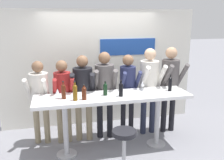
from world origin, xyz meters
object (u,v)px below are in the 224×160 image
(person_far_right, at_px, (170,80))
(wine_bottle_3, at_px, (170,83))
(wine_glass_1, at_px, (143,84))
(wine_bottle_5, at_px, (75,92))
(person_center_right, at_px, (128,86))
(bar_stool, at_px, (124,145))
(person_right, at_px, (149,82))
(wine_glass_0, at_px, (57,92))
(tasting_table, at_px, (113,103))
(person_far_left, at_px, (39,94))
(wine_bottle_0, at_px, (63,91))
(person_center, at_px, (105,86))
(wine_bottle_2, at_px, (121,89))
(person_center_left, at_px, (83,89))
(wine_bottle_1, at_px, (84,93))
(person_left, at_px, (63,93))
(wine_bottle_4, at_px, (105,89))

(person_far_right, xyz_separation_m, wine_bottle_3, (-0.23, -0.47, 0.07))
(person_far_right, xyz_separation_m, wine_glass_1, (-0.72, -0.33, 0.05))
(wine_bottle_3, distance_m, wine_bottle_5, 1.76)
(person_center_right, distance_m, wine_bottle_5, 1.28)
(bar_stool, xyz_separation_m, wine_bottle_5, (-0.68, 0.57, 0.73))
(person_right, bearing_deg, person_far_right, -5.31)
(wine_glass_0, bearing_deg, wine_glass_1, 5.04)
(tasting_table, distance_m, wine_bottle_3, 1.12)
(bar_stool, bearing_deg, person_far_left, 135.98)
(wine_bottle_0, bearing_deg, person_center, 32.70)
(wine_glass_1, bearing_deg, person_right, 52.02)
(tasting_table, distance_m, wine_bottle_2, 0.31)
(person_center_left, bearing_deg, person_center_right, 9.33)
(person_right, bearing_deg, person_center, 175.59)
(tasting_table, xyz_separation_m, wine_bottle_5, (-0.67, -0.13, 0.29))
(person_right, bearing_deg, wine_bottle_2, -145.22)
(person_center_right, relative_size, wine_bottle_5, 5.15)
(bar_stool, bearing_deg, wine_bottle_1, 132.87)
(wine_bottle_2, relative_size, wine_bottle_5, 0.88)
(person_left, bearing_deg, person_center_left, -0.47)
(person_center, xyz_separation_m, wine_bottle_2, (0.16, -0.61, 0.10))
(tasting_table, relative_size, person_center, 1.57)
(wine_bottle_3, xyz_separation_m, wine_glass_0, (-2.03, -0.00, -0.02))
(person_far_left, height_order, wine_bottle_0, person_far_left)
(wine_bottle_0, distance_m, wine_glass_1, 1.46)
(person_far_left, xyz_separation_m, person_left, (0.43, -0.07, 0.01))
(wine_bottle_1, distance_m, wine_bottle_2, 0.64)
(bar_stool, bearing_deg, wine_bottle_5, 140.13)
(tasting_table, xyz_separation_m, bar_stool, (0.01, -0.70, -0.45))
(person_center_left, height_order, wine_bottle_1, person_center_left)
(person_center, bearing_deg, wine_bottle_3, -17.53)
(person_far_left, distance_m, wine_bottle_5, 0.93)
(bar_stool, height_order, person_center_left, person_center_left)
(wine_bottle_1, bearing_deg, bar_stool, -47.13)
(wine_bottle_4, height_order, wine_glass_0, wine_bottle_4)
(person_center, xyz_separation_m, wine_bottle_1, (-0.48, -0.64, 0.09))
(person_center_left, xyz_separation_m, wine_bottle_4, (0.34, -0.46, 0.12))
(person_right, height_order, wine_bottle_4, person_right)
(tasting_table, height_order, wine_bottle_5, wine_bottle_5)
(person_left, bearing_deg, person_far_left, 168.21)
(wine_bottle_5, bearing_deg, wine_glass_0, 152.74)
(person_right, distance_m, wine_bottle_2, 0.96)
(person_right, height_order, wine_bottle_2, person_right)
(tasting_table, distance_m, person_center, 0.55)
(wine_bottle_4, bearing_deg, person_far_left, 155.63)
(person_center_right, relative_size, wine_bottle_2, 5.82)
(person_center_right, xyz_separation_m, wine_bottle_1, (-0.95, -0.65, 0.12))
(person_right, height_order, wine_bottle_3, person_right)
(person_far_left, xyz_separation_m, wine_bottle_3, (2.36, -0.53, 0.19))
(tasting_table, height_order, wine_glass_1, wine_glass_1)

